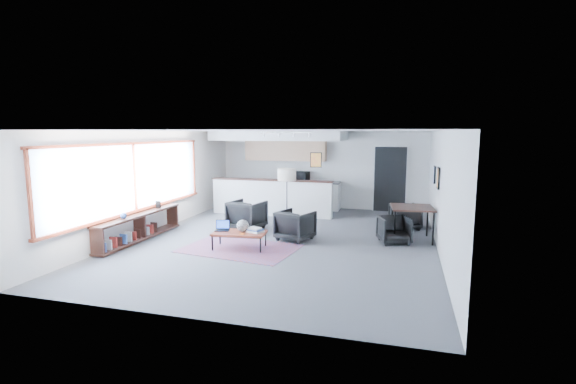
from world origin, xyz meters
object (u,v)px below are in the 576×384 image
(coffee_table, at_px, (239,233))
(dining_chair_far, at_px, (405,217))
(laptop, at_px, (223,227))
(dining_table, at_px, (412,210))
(microwave, at_px, (300,175))
(floor_lamp, at_px, (287,177))
(armchair_left, at_px, (247,214))
(dining_chair_near, at_px, (394,231))
(book_stack, at_px, (255,230))
(armchair_right, at_px, (295,224))
(ceramic_pot, at_px, (243,226))

(coffee_table, distance_m, dining_chair_far, 4.67)
(laptop, bearing_deg, dining_table, 8.47)
(coffee_table, distance_m, microwave, 5.26)
(floor_lamp, bearing_deg, armchair_left, -174.52)
(dining_chair_near, relative_size, dining_chair_far, 0.95)
(dining_chair_near, bearing_deg, floor_lamp, 151.30)
(book_stack, relative_size, microwave, 0.69)
(laptop, xyz_separation_m, armchair_right, (1.43, 1.01, -0.05))
(microwave, bearing_deg, ceramic_pot, -83.72)
(ceramic_pot, height_order, floor_lamp, floor_lamp)
(dining_chair_far, bearing_deg, dining_chair_near, 61.69)
(ceramic_pot, distance_m, book_stack, 0.29)
(book_stack, xyz_separation_m, dining_table, (3.34, 1.74, 0.31))
(ceramic_pot, height_order, dining_table, dining_table)
(armchair_left, bearing_deg, microwave, -89.07)
(ceramic_pot, distance_m, dining_chair_near, 3.51)
(dining_table, bearing_deg, dining_chair_far, 96.89)
(coffee_table, relative_size, armchair_left, 1.43)
(armchair_left, relative_size, floor_lamp, 0.52)
(dining_table, bearing_deg, floor_lamp, 179.10)
(armchair_left, bearing_deg, laptop, 103.13)
(armchair_right, bearing_deg, coffee_table, 66.44)
(floor_lamp, bearing_deg, book_stack, -97.17)
(coffee_table, xyz_separation_m, microwave, (0.08, 5.20, 0.78))
(armchair_right, bearing_deg, microwave, -58.43)
(floor_lamp, relative_size, dining_chair_far, 2.65)
(coffee_table, xyz_separation_m, armchair_left, (-0.51, 1.77, 0.08))
(ceramic_pot, relative_size, dining_table, 0.25)
(armchair_right, distance_m, dining_table, 2.81)
(microwave, bearing_deg, book_stack, -80.60)
(coffee_table, distance_m, floor_lamp, 2.23)
(book_stack, height_order, dining_chair_near, dining_chair_near)
(floor_lamp, height_order, dining_table, floor_lamp)
(book_stack, distance_m, dining_chair_near, 3.24)
(dining_table, bearing_deg, armchair_right, -164.46)
(coffee_table, relative_size, armchair_right, 1.56)
(laptop, bearing_deg, dining_chair_far, 22.23)
(armchair_right, relative_size, microwave, 1.33)
(laptop, distance_m, dining_chair_far, 4.96)
(dining_table, bearing_deg, ceramic_pot, -153.97)
(ceramic_pot, bearing_deg, armchair_right, 47.54)
(coffee_table, bearing_deg, book_stack, 7.42)
(coffee_table, relative_size, floor_lamp, 0.75)
(book_stack, height_order, armchair_right, armchair_right)
(dining_chair_near, xyz_separation_m, microwave, (-3.21, 3.79, 0.83))
(coffee_table, height_order, floor_lamp, floor_lamp)
(laptop, height_order, armchair_left, armchair_left)
(coffee_table, distance_m, dining_table, 4.13)
(armchair_left, bearing_deg, dining_table, -168.61)
(ceramic_pot, bearing_deg, dining_table, 26.03)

